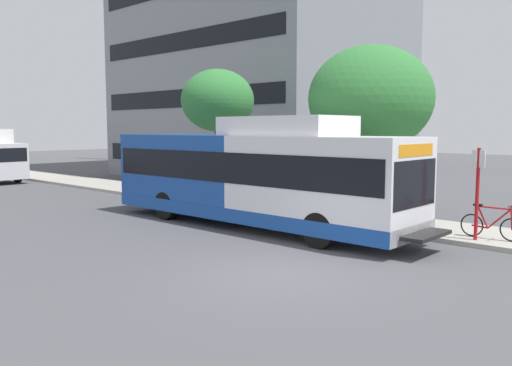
{
  "coord_description": "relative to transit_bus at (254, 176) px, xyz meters",
  "views": [
    {
      "loc": [
        -8.94,
        -7.38,
        3.27
      ],
      "look_at": [
        2.88,
        3.5,
        1.6
      ],
      "focal_mm": 36.74,
      "sensor_mm": 36.0,
      "label": 1
    }
  ],
  "objects": [
    {
      "name": "ground_plane",
      "position": [
        -3.75,
        3.58,
        -1.7
      ],
      "size": [
        120.0,
        120.0,
        0.0
      ],
      "primitive_type": "plane",
      "color": "#4C4C51"
    },
    {
      "name": "sidewalk_curb",
      "position": [
        3.25,
        1.58,
        -1.63
      ],
      "size": [
        3.0,
        56.0,
        0.14
      ],
      "primitive_type": "cube",
      "color": "#A8A399",
      "rests_on": "ground"
    },
    {
      "name": "transit_bus",
      "position": [
        0.0,
        0.0,
        0.0
      ],
      "size": [
        2.58,
        12.25,
        3.65
      ],
      "color": "white",
      "rests_on": "ground"
    },
    {
      "name": "bus_stop_sign_pole",
      "position": [
        2.21,
        -6.51,
        -0.05
      ],
      "size": [
        0.1,
        0.36,
        2.6
      ],
      "color": "red",
      "rests_on": "sidewalk_curb"
    },
    {
      "name": "bicycle_parked",
      "position": [
        2.66,
        -6.79,
        -1.14
      ],
      "size": [
        0.52,
        1.76,
        1.02
      ],
      "color": "black",
      "rests_on": "sidewalk_curb"
    },
    {
      "name": "street_tree_near_stop",
      "position": [
        4.13,
        -1.92,
        2.64
      ],
      "size": [
        4.48,
        4.48,
        6.11
      ],
      "color": "#4C3823",
      "rests_on": "sidewalk_curb"
    },
    {
      "name": "street_tree_mid_block",
      "position": [
        3.91,
        5.88,
        2.83
      ],
      "size": [
        3.34,
        3.34,
        5.84
      ],
      "color": "#4C3823",
      "rests_on": "sidewalk_curb"
    },
    {
      "name": "lattice_comm_tower",
      "position": [
        19.46,
        30.81,
        7.11
      ],
      "size": [
        1.1,
        1.1,
        26.7
      ],
      "color": "#B7B7BC",
      "rests_on": "ground"
    }
  ]
}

